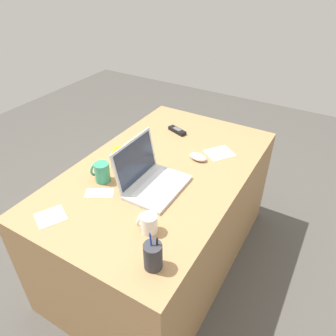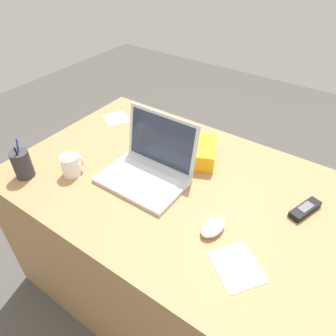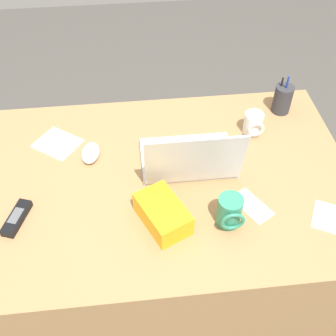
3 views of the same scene
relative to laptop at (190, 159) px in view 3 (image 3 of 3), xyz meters
The scene contains 12 objects.
ground_plane 0.81m from the laptop, 12.26° to the left, with size 6.00×6.00×0.00m, color #4C4944.
desk 0.45m from the laptop, 12.26° to the left, with size 1.50×0.91×0.74m, color #A87C4F.
laptop is the anchor object (origin of this frame).
computer_mouse 0.37m from the laptop, 15.97° to the right, with size 0.07×0.11×0.04m, color white.
coffee_mug_white 0.27m from the laptop, 109.76° to the left, with size 0.08×0.09×0.11m.
coffee_mug_tall 0.32m from the laptop, 148.69° to the right, with size 0.07×0.09×0.09m.
cordless_phone 0.62m from the laptop, 16.00° to the left, with size 0.09×0.15×0.03m.
pen_holder 0.52m from the laptop, 145.89° to the right, with size 0.07×0.07×0.18m.
snack_bag 0.26m from the laptop, 62.06° to the left, with size 0.12×0.19×0.08m, color #F2AD19.
paper_note_near_laptop 0.27m from the laptop, 133.38° to the left, with size 0.07×0.14×0.00m, color white.
paper_note_left 0.53m from the laptop, 20.91° to the right, with size 0.16×0.13×0.00m, color white.
paper_note_right 0.52m from the laptop, 147.50° to the left, with size 0.13×0.12×0.00m, color white.
Camera 3 is at (0.03, 0.99, 1.84)m, focal length 44.41 mm.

